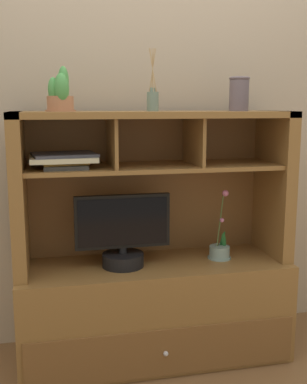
# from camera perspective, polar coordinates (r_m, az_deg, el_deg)

# --- Properties ---
(floor_plane) EXTENTS (6.00, 6.00, 0.02)m
(floor_plane) POSITION_cam_1_polar(r_m,az_deg,el_deg) (2.59, 0.00, -18.88)
(floor_plane) COLOR brown
(floor_plane) RESTS_ON ground
(back_wall) EXTENTS (6.00, 0.02, 2.80)m
(back_wall) POSITION_cam_1_polar(r_m,az_deg,el_deg) (2.53, -1.38, 13.68)
(back_wall) COLOR tan
(back_wall) RESTS_ON ground
(media_console) EXTENTS (1.32, 0.52, 1.23)m
(media_console) POSITION_cam_1_polar(r_m,az_deg,el_deg) (2.43, -0.03, -10.72)
(media_console) COLOR olive
(media_console) RESTS_ON ground
(tv_monitor) EXTENTS (0.45, 0.20, 0.35)m
(tv_monitor) POSITION_cam_1_polar(r_m,az_deg,el_deg) (2.27, -3.72, -5.39)
(tv_monitor) COLOR black
(tv_monitor) RESTS_ON media_console
(potted_orchid) EXTENTS (0.12, 0.12, 0.35)m
(potted_orchid) POSITION_cam_1_polar(r_m,az_deg,el_deg) (2.43, 7.98, -6.86)
(potted_orchid) COLOR #83A19D
(potted_orchid) RESTS_ON media_console
(magazine_stack_left) EXTENTS (0.31, 0.27, 0.07)m
(magazine_stack_left) POSITION_cam_1_polar(r_m,az_deg,el_deg) (2.20, -10.73, 3.83)
(magazine_stack_left) COLOR #3C3E3F
(magazine_stack_left) RESTS_ON media_console
(diffuser_bottle) EXTENTS (0.06, 0.06, 0.29)m
(diffuser_bottle) POSITION_cam_1_polar(r_m,az_deg,el_deg) (2.27, -0.10, 10.99)
(diffuser_bottle) COLOR slate
(diffuser_bottle) RESTS_ON media_console
(potted_succulent) EXTENTS (0.14, 0.14, 0.20)m
(potted_succulent) POSITION_cam_1_polar(r_m,az_deg,el_deg) (2.20, -11.19, 11.52)
(potted_succulent) COLOR #AE704F
(potted_succulent) RESTS_ON media_console
(ceramic_vase) EXTENTS (0.10, 0.10, 0.16)m
(ceramic_vase) POSITION_cam_1_polar(r_m,az_deg,el_deg) (2.39, 10.24, 11.53)
(ceramic_vase) COLOR #5F5460
(ceramic_vase) RESTS_ON media_console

